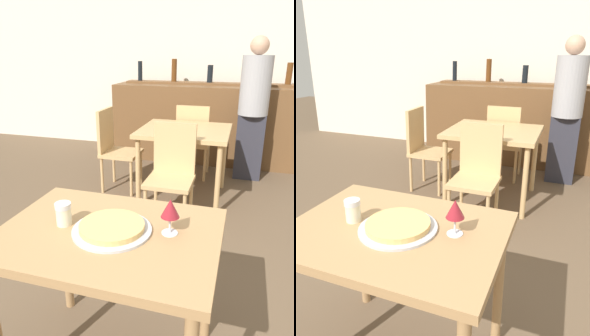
{
  "view_description": "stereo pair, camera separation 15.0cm",
  "coord_description": "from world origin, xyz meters",
  "views": [
    {
      "loc": [
        0.52,
        -1.14,
        1.5
      ],
      "look_at": [
        0.01,
        0.55,
        0.87
      ],
      "focal_mm": 35.0,
      "sensor_mm": 36.0,
      "label": 1
    },
    {
      "loc": [
        0.66,
        -1.09,
        1.5
      ],
      "look_at": [
        0.01,
        0.55,
        0.87
      ],
      "focal_mm": 35.0,
      "sensor_mm": 36.0,
      "label": 2
    }
  ],
  "objects": [
    {
      "name": "pizza_tray",
      "position": [
        0.02,
        0.0,
        0.79
      ],
      "size": [
        0.34,
        0.34,
        0.04
      ],
      "color": "#B7B7BC",
      "rests_on": "dining_table_near"
    },
    {
      "name": "dining_table_near",
      "position": [
        0.0,
        0.0,
        0.67
      ],
      "size": [
        0.95,
        0.71,
        0.77
      ],
      "color": "#A87F51",
      "rests_on": "ground_plane"
    },
    {
      "name": "wine_glass",
      "position": [
        0.26,
        0.05,
        0.88
      ],
      "size": [
        0.08,
        0.08,
        0.16
      ],
      "color": "silver",
      "rests_on": "dining_table_near"
    },
    {
      "name": "bar_counter",
      "position": [
        0.0,
        3.47,
        0.53
      ],
      "size": [
        2.6,
        0.56,
        1.06
      ],
      "color": "brown",
      "rests_on": "ground_plane"
    },
    {
      "name": "bar_back_shelf",
      "position": [
        0.02,
        3.61,
        1.12
      ],
      "size": [
        2.39,
        0.24,
        0.34
      ],
      "color": "brown",
      "rests_on": "bar_counter"
    },
    {
      "name": "person_standing",
      "position": [
        0.6,
        2.89,
        0.9
      ],
      "size": [
        0.34,
        0.34,
        1.66
      ],
      "color": "#2D2D38",
      "rests_on": "ground_plane"
    },
    {
      "name": "cheese_shaker",
      "position": [
        -0.21,
        -0.01,
        0.82
      ],
      "size": [
        0.07,
        0.07,
        0.1
      ],
      "color": "beige",
      "rests_on": "dining_table_near"
    },
    {
      "name": "chair_far_side_left",
      "position": [
        -0.84,
        2.12,
        0.52
      ],
      "size": [
        0.4,
        0.4,
        0.91
      ],
      "rotation": [
        0.0,
        0.0,
        1.57
      ],
      "color": "tan",
      "rests_on": "ground_plane"
    },
    {
      "name": "wall_back",
      "position": [
        0.0,
        3.97,
        1.4
      ],
      "size": [
        8.0,
        0.05,
        2.8
      ],
      "color": "silver",
      "rests_on": "ground_plane"
    },
    {
      "name": "dining_table_far",
      "position": [
        -0.06,
        2.12,
        0.66
      ],
      "size": [
        0.91,
        0.83,
        0.75
      ],
      "color": "tan",
      "rests_on": "ground_plane"
    },
    {
      "name": "chair_far_side_front",
      "position": [
        -0.06,
        1.54,
        0.52
      ],
      "size": [
        0.4,
        0.4,
        0.91
      ],
      "color": "tan",
      "rests_on": "ground_plane"
    },
    {
      "name": "chair_far_side_back",
      "position": [
        -0.06,
        2.7,
        0.52
      ],
      "size": [
        0.4,
        0.4,
        0.91
      ],
      "rotation": [
        0.0,
        0.0,
        3.14
      ],
      "color": "tan",
      "rests_on": "ground_plane"
    }
  ]
}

